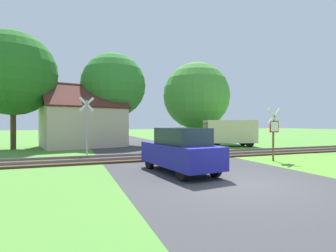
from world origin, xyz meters
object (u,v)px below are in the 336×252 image
at_px(house, 83,125).
at_px(parked_car, 180,150).
at_px(crossing_sign_far, 87,122).
at_px(mail_truck, 228,132).
at_px(tree_right, 196,96).
at_px(tree_left, 13,73).
at_px(stop_sign_near, 274,130).
at_px(tree_center, 113,85).

xyz_separation_m(house, parked_car, (3.13, -13.77, -0.94)).
bearing_deg(crossing_sign_far, mail_truck, 11.27).
distance_m(house, tree_right, 11.78).
height_order(tree_left, tree_right, tree_left).
bearing_deg(mail_truck, crossing_sign_far, 119.48).
height_order(crossing_sign_far, parked_car, crossing_sign_far).
xyz_separation_m(stop_sign_near, parked_car, (-5.81, -1.30, -0.71)).
relative_size(tree_right, parked_car, 1.98).
relative_size(crossing_sign_far, tree_center, 0.43).
xyz_separation_m(crossing_sign_far, house, (0.05, 6.99, -0.21)).
relative_size(mail_truck, parked_car, 1.25).
xyz_separation_m(tree_left, mail_truck, (16.61, -3.46, -4.50)).
height_order(tree_left, tree_center, tree_left).
xyz_separation_m(stop_sign_near, house, (-8.94, 12.47, 0.23)).
xyz_separation_m(house, mail_truck, (11.57, -4.19, -0.60)).
distance_m(crossing_sign_far, house, 7.00).
relative_size(stop_sign_near, tree_center, 0.33).
height_order(house, tree_center, tree_center).
height_order(stop_sign_near, tree_right, tree_right).
bearing_deg(tree_right, tree_left, -172.96).
height_order(stop_sign_near, house, house).
bearing_deg(tree_left, mail_truck, -11.76).
bearing_deg(mail_truck, tree_left, 94.14).
xyz_separation_m(tree_right, parked_car, (-8.18, -15.06, -3.95)).
height_order(tree_right, mail_truck, tree_right).
bearing_deg(house, crossing_sign_far, -103.16).
relative_size(crossing_sign_far, tree_right, 0.43).
relative_size(crossing_sign_far, mail_truck, 0.68).
relative_size(house, mail_truck, 1.45).
bearing_deg(parked_car, tree_left, 114.50).
bearing_deg(stop_sign_near, tree_left, -43.04).
relative_size(stop_sign_near, crossing_sign_far, 0.78).
distance_m(house, mail_truck, 12.32).
relative_size(stop_sign_near, parked_car, 0.66).
bearing_deg(tree_center, tree_left, -168.89).
distance_m(tree_left, tree_center, 7.88).
height_order(crossing_sign_far, tree_center, tree_center).
bearing_deg(mail_truck, parked_car, 154.51).
height_order(house, parked_car, house).
relative_size(stop_sign_near, house, 0.36).
xyz_separation_m(stop_sign_near, mail_truck, (2.63, 8.28, -0.36)).
xyz_separation_m(house, tree_right, (11.31, 1.29, 3.01)).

